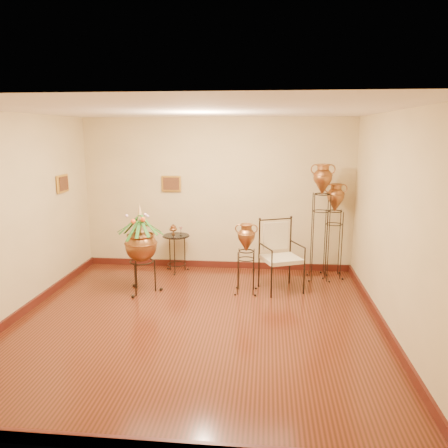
# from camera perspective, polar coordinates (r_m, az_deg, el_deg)

# --- Properties ---
(ground) EXTENTS (5.00, 5.00, 0.00)m
(ground) POSITION_cam_1_polar(r_m,az_deg,el_deg) (6.10, -3.64, -12.66)
(ground) COLOR #5F2416
(ground) RESTS_ON ground
(room_shell) EXTENTS (5.02, 5.02, 2.81)m
(room_shell) POSITION_cam_1_polar(r_m,az_deg,el_deg) (5.62, -3.92, 3.67)
(room_shell) COLOR beige
(room_shell) RESTS_ON ground
(amphora_tall) EXTENTS (0.45, 0.45, 2.04)m
(amphora_tall) POSITION_cam_1_polar(r_m,az_deg,el_deg) (7.67, 12.52, 0.38)
(amphora_tall) COLOR black
(amphora_tall) RESTS_ON ground
(amphora_mid) EXTENTS (0.50, 0.50, 1.69)m
(amphora_mid) POSITION_cam_1_polar(r_m,az_deg,el_deg) (7.90, 14.14, -0.76)
(amphora_mid) COLOR black
(amphora_mid) RESTS_ON ground
(amphora_short) EXTENTS (0.38, 0.38, 1.15)m
(amphora_short) POSITION_cam_1_polar(r_m,az_deg,el_deg) (6.97, 2.90, -4.47)
(amphora_short) COLOR black
(amphora_short) RESTS_ON ground
(planter_urn) EXTENTS (0.87, 0.87, 1.48)m
(planter_urn) POSITION_cam_1_polar(r_m,az_deg,el_deg) (7.04, -10.80, -2.34)
(planter_urn) COLOR black
(planter_urn) RESTS_ON ground
(armchair) EXTENTS (0.84, 0.81, 1.16)m
(armchair) POSITION_cam_1_polar(r_m,az_deg,el_deg) (7.10, 7.51, -4.17)
(armchair) COLOR black
(armchair) RESTS_ON ground
(side_table) EXTENTS (0.59, 0.59, 0.88)m
(side_table) POSITION_cam_1_polar(r_m,az_deg,el_deg) (8.10, -6.24, -3.73)
(side_table) COLOR black
(side_table) RESTS_ON ground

